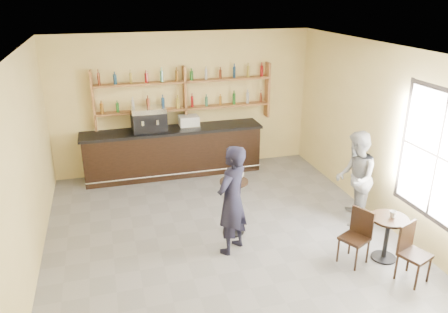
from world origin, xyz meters
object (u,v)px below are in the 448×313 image
object	(u,v)px
chair_south	(415,255)
pastry_case	(189,122)
chair_west	(354,238)
patron_second	(355,178)
espresso_machine	(149,119)
bar_counter	(173,152)
man_main	(232,200)
cafe_table	(386,238)
pedestal_table	(234,207)

from	to	relation	value
chair_south	pastry_case	bearing A→B (deg)	94.11
chair_west	patron_second	distance (m)	1.43
espresso_machine	pastry_case	world-z (taller)	espresso_machine
bar_counter	chair_west	bearing A→B (deg)	-63.65
man_main	espresso_machine	bearing A→B (deg)	-115.32
bar_counter	patron_second	bearing A→B (deg)	-47.90
espresso_machine	man_main	distance (m)	3.56
chair_south	patron_second	world-z (taller)	patron_second
chair_west	patron_second	bearing A→B (deg)	124.26
man_main	patron_second	size ratio (longest dim) A/B	1.05
pastry_case	chair_south	world-z (taller)	pastry_case
cafe_table	chair_west	xyz separation A→B (m)	(-0.55, 0.05, 0.07)
chair_west	chair_south	xyz separation A→B (m)	(0.60, -0.65, 0.00)
bar_counter	chair_south	distance (m)	5.63
cafe_table	chair_west	distance (m)	0.56
pastry_case	pedestal_table	bearing A→B (deg)	-89.18
pastry_case	patron_second	size ratio (longest dim) A/B	0.26
pedestal_table	pastry_case	bearing A→B (deg)	93.72
chair_west	chair_south	world-z (taller)	chair_south
man_main	cafe_table	size ratio (longest dim) A/B	2.46
bar_counter	pastry_case	bearing A→B (deg)	0.00
espresso_machine	chair_south	distance (m)	5.97
espresso_machine	patron_second	world-z (taller)	patron_second
pedestal_table	chair_west	bearing A→B (deg)	-41.67
pedestal_table	bar_counter	bearing A→B (deg)	101.14
cafe_table	chair_south	distance (m)	0.61
man_main	patron_second	bearing A→B (deg)	147.56
man_main	cafe_table	bearing A→B (deg)	118.30
bar_counter	pastry_case	world-z (taller)	pastry_case
man_main	bar_counter	bearing A→B (deg)	-123.64
pedestal_table	man_main	world-z (taller)	man_main
chair_west	espresso_machine	bearing A→B (deg)	-174.25
pedestal_table	man_main	bearing A→B (deg)	-110.25
espresso_machine	pedestal_table	size ratio (longest dim) A/B	0.74
patron_second	pedestal_table	bearing A→B (deg)	-65.76
espresso_machine	chair_south	world-z (taller)	espresso_machine
pastry_case	chair_west	world-z (taller)	pastry_case
man_main	chair_south	bearing A→B (deg)	107.14
pedestal_table	patron_second	size ratio (longest dim) A/B	0.58
pedestal_table	chair_west	size ratio (longest dim) A/B	1.14
espresso_machine	chair_west	bearing A→B (deg)	-61.18
pastry_case	pedestal_table	distance (m)	3.00
espresso_machine	pastry_case	xyz separation A→B (m)	(0.90, 0.00, -0.13)
espresso_machine	pastry_case	size ratio (longest dim) A/B	1.64
pastry_case	chair_west	xyz separation A→B (m)	(1.74, -4.28, -0.80)
pastry_case	man_main	size ratio (longest dim) A/B	0.25
espresso_machine	man_main	xyz separation A→B (m)	(0.89, -3.42, -0.45)
man_main	pastry_case	bearing A→B (deg)	-130.02
bar_counter	cafe_table	world-z (taller)	bar_counter
bar_counter	patron_second	size ratio (longest dim) A/B	2.34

